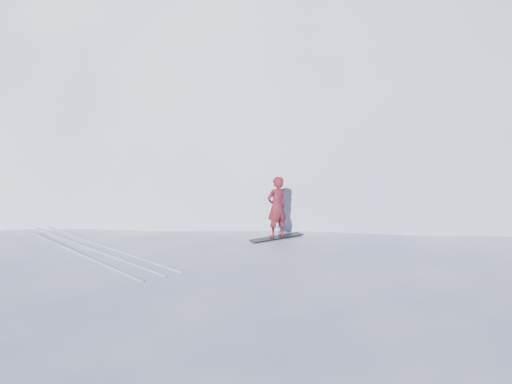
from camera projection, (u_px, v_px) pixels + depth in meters
near_ridge at (223, 351)px, 14.07m from camera, size 36.00×28.00×4.80m
summit_peak at (304, 167)px, 44.32m from camera, size 60.00×56.00×56.00m
peak_shoulder at (206, 197)px, 32.85m from camera, size 28.00×24.00×18.00m
snowboard at (277, 237)px, 15.37m from camera, size 1.59×0.37×0.03m
snowboarder at (277, 207)px, 15.21m from camera, size 0.62×0.42×1.65m
board_tracks at (92, 248)px, 14.32m from camera, size 2.08×5.92×0.04m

